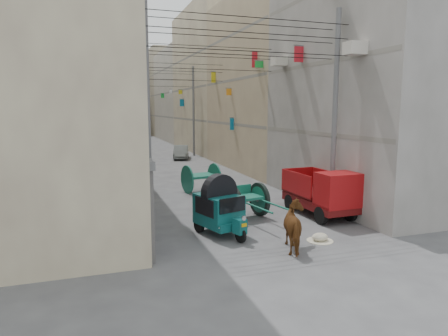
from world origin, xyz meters
name	(u,v)px	position (x,y,z in m)	size (l,w,h in m)	color
ground	(344,295)	(0.00, 0.00, 0.00)	(140.00, 140.00, 0.00)	#434346
building_row_left	(58,85)	(-8.00, 34.13, 6.46)	(8.00, 62.00, 14.00)	#C5BA95
building_row_right	(219,88)	(8.00, 34.13, 6.46)	(8.00, 62.00, 14.00)	#9C9692
end_cap_building	(120,96)	(0.00, 66.00, 6.50)	(22.00, 10.00, 13.00)	#A1947F
shutters_left	(128,173)	(-3.92, 10.38, 1.49)	(0.18, 14.40, 2.88)	#4C4D51
signboards	(167,120)	(-0.01, 21.66, 3.43)	(8.22, 40.52, 5.67)	gold
ac_units	(316,32)	(3.65, 7.67, 7.43)	(0.70, 6.55, 3.35)	beige
utility_poles	(181,113)	(0.00, 17.00, 4.00)	(7.40, 22.20, 8.00)	#5F6062
overhead_cables	(191,63)	(0.00, 14.40, 6.77)	(7.40, 22.52, 1.12)	black
auto_rickshaw	(220,207)	(-1.34, 5.26, 0.94)	(1.73, 2.35, 1.59)	black
tonga_cart	(246,200)	(0.29, 6.87, 0.70)	(1.63, 3.14, 1.35)	black
mini_truck	(325,195)	(3.22, 5.86, 0.92)	(1.66, 3.47, 1.92)	black
second_cart	(201,177)	(-0.10, 12.17, 0.77)	(1.88, 1.73, 1.45)	#145B47
feed_sack	(320,237)	(1.53, 3.48, 0.13)	(0.53, 0.43, 0.27)	beige
horse	(297,227)	(0.40, 3.00, 0.73)	(0.78, 1.72, 1.46)	brown
distant_car_white	(140,170)	(-2.63, 17.09, 0.54)	(1.29, 3.20, 1.09)	silver
distant_car_grey	(181,152)	(1.98, 26.17, 0.56)	(1.19, 3.42, 1.13)	#5D625F
distant_car_green	(123,138)	(-1.46, 43.30, 0.60)	(1.69, 4.16, 1.21)	#205D43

